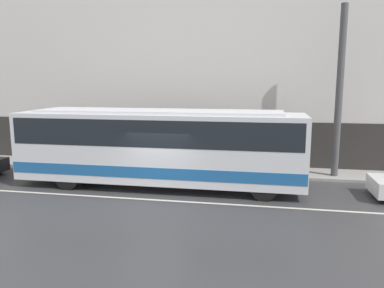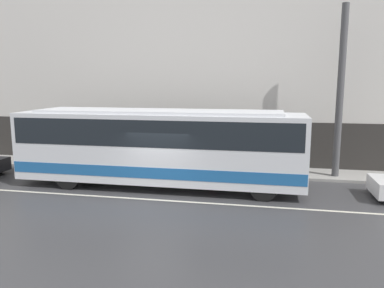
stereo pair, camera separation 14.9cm
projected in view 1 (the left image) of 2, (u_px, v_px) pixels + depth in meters
ground_plane at (154, 200)px, 14.26m from camera, size 60.00×60.00×0.00m
sidewalk at (183, 168)px, 19.20m from camera, size 60.00×2.21×0.13m
building_facade at (187, 77)px, 19.64m from camera, size 60.00×0.35×9.76m
lane_stripe at (154, 200)px, 14.26m from camera, size 54.00×0.14×0.01m
transit_bus at (159, 144)px, 15.80m from camera, size 12.07×2.59×3.29m
utility_pole_near at (339, 92)px, 16.85m from camera, size 0.31×0.31×7.70m
pedestrian_waiting at (211, 150)px, 19.38m from camera, size 0.36×0.36×1.76m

